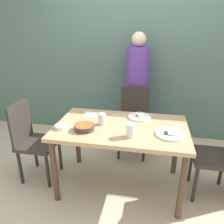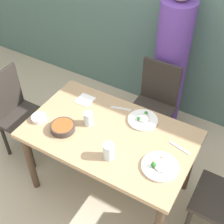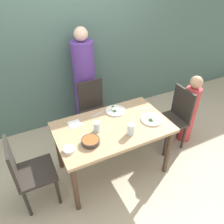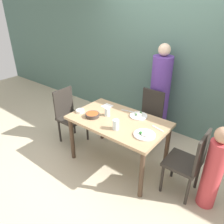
% 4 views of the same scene
% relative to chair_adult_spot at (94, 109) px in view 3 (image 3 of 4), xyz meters
% --- Properties ---
extents(ground_plane, '(10.00, 10.00, 0.00)m').
position_rel_chair_adult_spot_xyz_m(ground_plane, '(-0.06, -0.74, -0.50)').
color(ground_plane, beige).
extents(wall_back, '(10.00, 0.06, 2.70)m').
position_rel_chair_adult_spot_xyz_m(wall_back, '(-0.06, 0.61, 0.85)').
color(wall_back, '#4C6B60').
rests_on(wall_back, ground_plane).
extents(dining_table, '(1.33, 0.80, 0.74)m').
position_rel_chair_adult_spot_xyz_m(dining_table, '(-0.06, -0.74, 0.15)').
color(dining_table, tan).
rests_on(dining_table, ground_plane).
extents(chair_adult_spot, '(0.40, 0.40, 0.91)m').
position_rel_chair_adult_spot_xyz_m(chair_adult_spot, '(0.00, 0.00, 0.00)').
color(chair_adult_spot, '#2D2823').
rests_on(chair_adult_spot, ground_plane).
extents(chair_child_spot, '(0.40, 0.40, 0.91)m').
position_rel_chair_adult_spot_xyz_m(chair_child_spot, '(0.94, -0.68, 0.00)').
color(chair_child_spot, '#2D2823').
rests_on(chair_child_spot, ground_plane).
extents(chair_empty_left, '(0.40, 0.40, 0.91)m').
position_rel_chair_adult_spot_xyz_m(chair_empty_left, '(-1.07, -0.76, 0.00)').
color(chair_empty_left, '#2D2823').
rests_on(chair_empty_left, ground_plane).
extents(person_adult, '(0.33, 0.33, 1.61)m').
position_rel_chair_adult_spot_xyz_m(person_adult, '(-0.00, 0.33, 0.25)').
color(person_adult, '#5B3893').
rests_on(person_adult, ground_plane).
extents(person_child, '(0.21, 0.21, 1.07)m').
position_rel_chair_adult_spot_xyz_m(person_child, '(1.21, -0.68, 0.01)').
color(person_child, '#C63D42').
rests_on(person_child, ground_plane).
extents(bowl_curry, '(0.19, 0.19, 0.05)m').
position_rel_chair_adult_spot_xyz_m(bowl_curry, '(-0.40, -0.90, 0.27)').
color(bowl_curry, '#3D332D').
rests_on(bowl_curry, dining_table).
extents(plate_rice_adult, '(0.25, 0.25, 0.05)m').
position_rel_chair_adult_spot_xyz_m(plate_rice_adult, '(0.10, -0.49, 0.25)').
color(plate_rice_adult, white).
rests_on(plate_rice_adult, dining_table).
extents(plate_rice_child, '(0.27, 0.27, 0.06)m').
position_rel_chair_adult_spot_xyz_m(plate_rice_child, '(0.41, -0.85, 0.25)').
color(plate_rice_child, white).
rests_on(plate_rice_child, dining_table).
extents(bowl_rice_small, '(0.12, 0.12, 0.04)m').
position_rel_chair_adult_spot_xyz_m(bowl_rice_small, '(-0.64, -0.90, 0.26)').
color(bowl_rice_small, white).
rests_on(bowl_rice_small, dining_table).
extents(glass_water_tall, '(0.08, 0.08, 0.13)m').
position_rel_chair_adult_spot_xyz_m(glass_water_tall, '(0.05, -0.95, 0.31)').
color(glass_water_tall, silver).
rests_on(glass_water_tall, dining_table).
extents(glass_water_short, '(0.08, 0.08, 0.12)m').
position_rel_chair_adult_spot_xyz_m(glass_water_short, '(-0.26, -0.74, 0.30)').
color(glass_water_short, silver).
rests_on(glass_water_short, dining_table).
extents(napkin_folded, '(0.14, 0.14, 0.01)m').
position_rel_chair_adult_spot_xyz_m(napkin_folded, '(-0.45, -0.51, 0.24)').
color(napkin_folded, white).
rests_on(napkin_folded, dining_table).
extents(fork_steel, '(0.18, 0.06, 0.01)m').
position_rel_chair_adult_spot_xyz_m(fork_steel, '(0.47, -0.61, 0.24)').
color(fork_steel, silver).
rests_on(fork_steel, dining_table).
extents(spoon_steel, '(0.18, 0.07, 0.01)m').
position_rel_chair_adult_spot_xyz_m(spoon_steel, '(-0.12, -0.45, 0.24)').
color(spoon_steel, silver).
rests_on(spoon_steel, dining_table).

